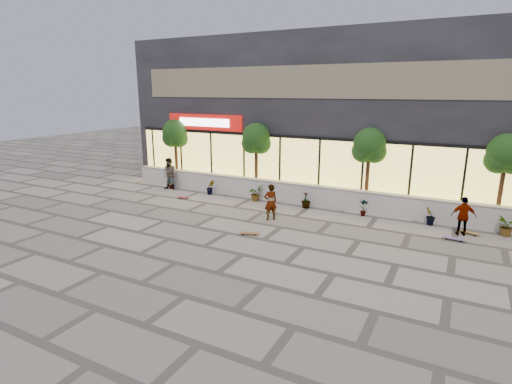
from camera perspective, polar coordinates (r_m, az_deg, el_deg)
The scene contains 21 objects.
ground at distance 14.16m, azimuth -1.92°, elevation -8.95°, with size 80.00×80.00×0.00m, color #A69C90.
planter_wall at distance 20.05m, azimuth 7.99°, elevation -0.45°, with size 22.00×0.42×1.04m.
retail_building at distance 24.67m, azimuth 12.72°, elevation 10.87°, with size 24.00×9.17×8.50m.
shrub_a at distance 23.78m, azimuth -12.13°, elevation 1.42°, with size 0.43×0.29×0.81m, color #123913.
shrub_b at distance 22.13m, azimuth -6.53°, elevation 0.68°, with size 0.45×0.36×0.81m, color #123913.
shrub_c at distance 20.72m, azimuth -0.10°, elevation -0.16°, with size 0.73×0.63×0.81m, color #123913.
shrub_d at distance 19.61m, azimuth 7.15°, elevation -1.12°, with size 0.45×0.45×0.81m, color #123913.
shrub_e at distance 18.86m, azimuth 15.13°, elevation -2.14°, with size 0.43×0.29×0.81m, color #123913.
shrub_f at distance 18.51m, azimuth 23.60°, elevation -3.18°, with size 0.45×0.36×0.81m, color #123913.
shrub_g at distance 18.58m, azimuth 32.22°, elevation -4.17°, with size 0.73×0.63×0.81m, color #123913.
tree_west at distance 24.63m, azimuth -11.49°, elevation 7.98°, with size 1.60×1.50×3.92m.
tree_midwest at distance 21.60m, azimuth 0.04°, elevation 7.41°, with size 1.60×1.50×3.92m.
tree_mideast at distance 19.57m, azimuth 15.88°, elevation 6.14°, with size 1.60×1.50×3.92m.
tree_east at distance 19.23m, azimuth 32.11°, elevation 4.35°, with size 1.60×1.50×3.92m.
skater_center at distance 17.58m, azimuth 2.10°, elevation -1.45°, with size 0.59×0.39×1.63m, color beige.
skater_left at distance 23.48m, azimuth -12.19°, elevation 2.54°, with size 0.90×0.70×1.84m, color tan.
skater_right_near at distance 17.70m, azimuth 27.52°, elevation -3.10°, with size 0.92×0.38×1.57m, color white.
skateboard_center at distance 15.95m, azimuth -1.00°, elevation -5.90°, with size 0.80×0.45×0.09m.
skateboard_left at distance 21.57m, azimuth -10.35°, elevation -0.74°, with size 0.71×0.29×0.08m.
skateboard_right_near at distance 18.16m, azimuth 28.10°, elevation -5.10°, with size 0.82×0.49×0.10m.
skateboard_right_far at distance 17.16m, azimuth 26.41°, elevation -5.96°, with size 0.85×0.29×0.10m.
Camera 1 is at (6.46, -11.29, 5.60)m, focal length 28.00 mm.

